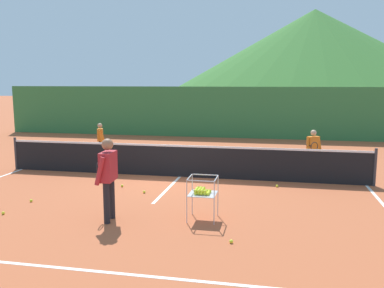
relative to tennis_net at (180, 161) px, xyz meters
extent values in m
plane|color=#B25633|center=(0.00, 0.00, -0.50)|extent=(120.00, 120.00, 0.00)
cube|color=white|center=(0.00, -6.31, -0.50)|extent=(10.63, 0.08, 0.01)
cube|color=white|center=(0.00, 5.41, -0.50)|extent=(10.63, 0.08, 0.01)
cube|color=white|center=(-5.31, 0.00, -0.50)|extent=(0.08, 11.72, 0.01)
cube|color=white|center=(5.31, 0.00, -0.50)|extent=(0.08, 11.72, 0.01)
cube|color=white|center=(0.00, 0.00, -0.50)|extent=(0.08, 5.64, 0.01)
cylinder|color=#333338|center=(-5.50, 0.00, 0.03)|extent=(0.08, 0.08, 1.05)
cylinder|color=#333338|center=(5.50, 0.00, 0.03)|extent=(0.08, 0.08, 1.05)
cube|color=black|center=(0.00, 0.00, -0.04)|extent=(10.92, 0.02, 0.92)
cube|color=white|center=(0.00, 0.00, 0.45)|extent=(10.92, 0.03, 0.06)
cylinder|color=black|center=(-0.52, -4.27, -0.07)|extent=(0.13, 0.13, 0.85)
cylinder|color=black|center=(-0.54, -3.95, -0.07)|extent=(0.13, 0.13, 0.85)
cube|color=#B2262D|center=(-0.53, -4.11, 0.65)|extent=(0.27, 0.52, 0.60)
sphere|color=#996B4C|center=(-0.53, -4.11, 1.10)|extent=(0.24, 0.24, 0.24)
cylinder|color=#B2262D|center=(-0.59, -4.40, 0.61)|extent=(0.24, 0.10, 0.58)
cylinder|color=#B2262D|center=(-0.60, -3.82, 0.61)|extent=(0.18, 0.10, 0.59)
torus|color=#262628|center=(-0.85, -3.84, 0.55)|extent=(0.04, 0.29, 0.29)
cylinder|color=black|center=(-0.61, -3.82, 0.55)|extent=(0.22, 0.04, 0.03)
cylinder|color=black|center=(-3.67, 2.59, -0.18)|extent=(0.10, 0.10, 0.64)
cylinder|color=black|center=(-3.60, 2.35, -0.18)|extent=(0.10, 0.10, 0.64)
cube|color=orange|center=(-3.64, 2.47, 0.37)|extent=(0.28, 0.42, 0.45)
sphere|color=tan|center=(-3.64, 2.47, 0.71)|extent=(0.18, 0.18, 0.18)
cylinder|color=orange|center=(-3.65, 2.70, 0.34)|extent=(0.19, 0.12, 0.44)
cylinder|color=orange|center=(-3.54, 2.27, 0.34)|extent=(0.15, 0.11, 0.44)
cylinder|color=silver|center=(4.09, 1.70, -0.17)|extent=(0.10, 0.10, 0.66)
cylinder|color=silver|center=(3.89, 1.54, -0.17)|extent=(0.10, 0.10, 0.66)
cube|color=orange|center=(3.99, 1.62, 0.39)|extent=(0.42, 0.39, 0.46)
sphere|color=#DBAD84|center=(3.99, 1.62, 0.74)|extent=(0.18, 0.18, 0.18)
cylinder|color=orange|center=(4.20, 1.72, 0.36)|extent=(0.17, 0.18, 0.45)
cylinder|color=orange|center=(3.83, 1.46, 0.36)|extent=(0.14, 0.15, 0.45)
torus|color=#262628|center=(3.99, 1.25, 0.36)|extent=(0.24, 0.20, 0.29)
cylinder|color=black|center=(3.84, 1.44, 0.36)|extent=(0.16, 0.19, 0.03)
cylinder|color=#B7B7BC|center=(1.06, -3.37, -0.05)|extent=(0.02, 0.02, 0.89)
cylinder|color=#B7B7BC|center=(1.62, -3.37, -0.05)|extent=(0.02, 0.02, 0.89)
cylinder|color=#B7B7BC|center=(1.06, -3.93, -0.05)|extent=(0.02, 0.02, 0.89)
cylinder|color=#B7B7BC|center=(1.62, -3.93, -0.05)|extent=(0.02, 0.02, 0.89)
cube|color=#B7B7BC|center=(1.34, -3.65, 0.05)|extent=(0.56, 0.56, 0.01)
cube|color=#B7B7BC|center=(1.34, -3.37, 0.39)|extent=(0.56, 0.02, 0.02)
cube|color=#B7B7BC|center=(1.34, -3.93, 0.39)|extent=(0.56, 0.02, 0.02)
cube|color=#B7B7BC|center=(1.06, -3.65, 0.39)|extent=(0.02, 0.56, 0.02)
cube|color=#B7B7BC|center=(1.62, -3.65, 0.39)|extent=(0.02, 0.56, 0.02)
sphere|color=yellow|center=(1.21, -3.77, 0.08)|extent=(0.07, 0.07, 0.07)
sphere|color=yellow|center=(1.21, -3.71, 0.09)|extent=(0.07, 0.07, 0.07)
sphere|color=yellow|center=(1.21, -3.65, 0.08)|extent=(0.07, 0.07, 0.07)
sphere|color=yellow|center=(1.21, -3.59, 0.09)|extent=(0.07, 0.07, 0.07)
sphere|color=yellow|center=(1.21, -3.52, 0.08)|extent=(0.07, 0.07, 0.07)
sphere|color=yellow|center=(1.28, -3.77, 0.09)|extent=(0.07, 0.07, 0.07)
sphere|color=yellow|center=(1.28, -3.71, 0.09)|extent=(0.07, 0.07, 0.07)
sphere|color=yellow|center=(1.28, -3.64, 0.08)|extent=(0.07, 0.07, 0.07)
sphere|color=yellow|center=(1.28, -3.59, 0.09)|extent=(0.07, 0.07, 0.07)
sphere|color=yellow|center=(1.28, -3.52, 0.08)|extent=(0.07, 0.07, 0.07)
sphere|color=yellow|center=(1.34, -3.78, 0.09)|extent=(0.07, 0.07, 0.07)
sphere|color=yellow|center=(1.35, -3.71, 0.08)|extent=(0.07, 0.07, 0.07)
sphere|color=yellow|center=(1.34, -3.65, 0.08)|extent=(0.07, 0.07, 0.07)
sphere|color=yellow|center=(1.34, -3.59, 0.09)|extent=(0.07, 0.07, 0.07)
sphere|color=yellow|center=(1.35, -3.51, 0.09)|extent=(0.07, 0.07, 0.07)
sphere|color=yellow|center=(1.40, -3.78, 0.09)|extent=(0.07, 0.07, 0.07)
sphere|color=yellow|center=(1.41, -3.72, 0.09)|extent=(0.07, 0.07, 0.07)
sphere|color=yellow|center=(1.40, -3.64, 0.09)|extent=(0.07, 0.07, 0.07)
sphere|color=yellow|center=(1.41, -3.58, 0.09)|extent=(0.07, 0.07, 0.07)
sphere|color=yellow|center=(1.41, -3.52, 0.09)|extent=(0.07, 0.07, 0.07)
sphere|color=yellow|center=(1.47, -3.77, 0.09)|extent=(0.07, 0.07, 0.07)
sphere|color=yellow|center=(1.47, -3.71, 0.09)|extent=(0.07, 0.07, 0.07)
sphere|color=yellow|center=(1.46, -3.65, 0.08)|extent=(0.07, 0.07, 0.07)
sphere|color=yellow|center=(1.47, -3.58, 0.09)|extent=(0.07, 0.07, 0.07)
sphere|color=yellow|center=(1.47, -3.53, 0.09)|extent=(0.07, 0.07, 0.07)
sphere|color=yellow|center=(1.21, -3.78, 0.14)|extent=(0.07, 0.07, 0.07)
sphere|color=yellow|center=(1.22, -3.71, 0.14)|extent=(0.07, 0.07, 0.07)
sphere|color=yellow|center=(1.21, -3.65, 0.14)|extent=(0.07, 0.07, 0.07)
sphere|color=yellow|center=(1.21, -3.59, 0.14)|extent=(0.07, 0.07, 0.07)
sphere|color=yellow|center=(1.21, -3.52, 0.14)|extent=(0.07, 0.07, 0.07)
sphere|color=yellow|center=(1.27, -3.78, 0.14)|extent=(0.07, 0.07, 0.07)
sphere|color=yellow|center=(1.27, -3.71, 0.14)|extent=(0.07, 0.07, 0.07)
sphere|color=yellow|center=(1.28, -3.65, 0.14)|extent=(0.07, 0.07, 0.07)
sphere|color=yellow|center=(1.28, -3.58, 0.14)|extent=(0.07, 0.07, 0.07)
sphere|color=yellow|center=(1.28, -3.52, 0.14)|extent=(0.07, 0.07, 0.07)
sphere|color=yellow|center=(1.34, -3.78, 0.14)|extent=(0.07, 0.07, 0.07)
sphere|color=yellow|center=(1.34, -3.71, 0.14)|extent=(0.07, 0.07, 0.07)
sphere|color=yellow|center=(1.34, -3.64, 0.14)|extent=(0.07, 0.07, 0.07)
sphere|color=yellow|center=(1.34, -3.58, 0.14)|extent=(0.07, 0.07, 0.07)
sphere|color=yellow|center=(1.34, -3.52, 0.14)|extent=(0.07, 0.07, 0.07)
sphere|color=yellow|center=(1.41, -3.78, 0.14)|extent=(0.07, 0.07, 0.07)
sphere|color=yellow|center=(-0.49, -1.96, -0.47)|extent=(0.07, 0.07, 0.07)
sphere|color=yellow|center=(-2.90, -3.24, -0.47)|extent=(0.07, 0.07, 0.07)
sphere|color=yellow|center=(-1.28, -1.48, -0.47)|extent=(0.07, 0.07, 0.07)
sphere|color=yellow|center=(2.06, -4.81, -0.47)|extent=(0.07, 0.07, 0.07)
sphere|color=yellow|center=(2.88, -0.67, -0.47)|extent=(0.07, 0.07, 0.07)
sphere|color=yellow|center=(-2.95, -4.20, -0.47)|extent=(0.07, 0.07, 0.07)
cube|color=#33753D|center=(0.00, 8.91, 0.79)|extent=(23.38, 0.08, 2.59)
cone|color=#38702D|center=(9.90, 73.25, 7.81)|extent=(59.41, 59.41, 16.63)
camera|label=1|loc=(2.75, -11.76, 2.36)|focal=38.31mm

